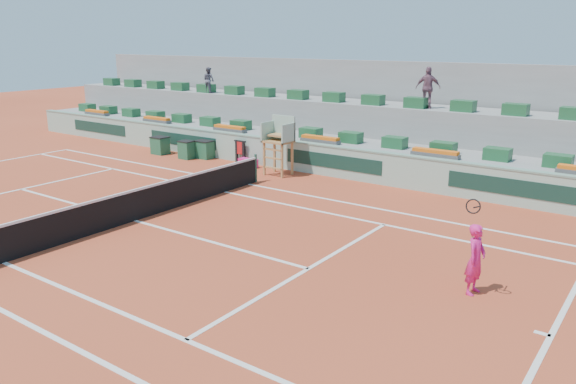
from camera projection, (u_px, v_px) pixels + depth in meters
name	position (u px, v px, depth m)	size (l,w,h in m)	color
ground	(135.00, 221.00, 17.23)	(90.00, 90.00, 0.00)	#9F381E
seating_tier_lower	(321.00, 148.00, 25.46)	(36.00, 4.00, 1.20)	gray
seating_tier_upper	(340.00, 128.00, 26.53)	(36.00, 2.40, 2.60)	gray
stadium_back_wall	(357.00, 106.00, 27.55)	(36.00, 0.40, 4.40)	gray
player_bag	(248.00, 163.00, 24.32)	(0.85, 0.38, 0.38)	#DE1D78
spectator_left	(209.00, 80.00, 29.71)	(0.65, 0.51, 1.35)	#53525F
spectator_mid	(428.00, 88.00, 23.06)	(1.00, 0.41, 1.70)	#795062
court_lines	(135.00, 221.00, 17.23)	(23.89, 11.09, 0.01)	silver
tennis_net	(134.00, 204.00, 17.09)	(0.10, 11.97, 1.10)	black
advertising_hoarding	(294.00, 155.00, 23.71)	(36.00, 0.34, 1.26)	#90B5A1
umpire_chair	(280.00, 137.00, 22.70)	(1.10, 0.90, 2.40)	#9D703B
seat_row_lower	(311.00, 133.00, 24.54)	(32.90, 0.60, 0.44)	#1B522C
seat_row_upper	(334.00, 97.00, 25.66)	(32.90, 0.60, 0.44)	#1B522C
flower_planters	(272.00, 134.00, 24.78)	(26.80, 0.36, 0.28)	#4F4F4F
drink_cooler_a	(205.00, 149.00, 26.13)	(0.83, 0.72, 0.84)	#1B5335
drink_cooler_b	(187.00, 150.00, 26.00)	(0.66, 0.57, 0.84)	#1B5335
drink_cooler_c	(160.00, 145.00, 27.08)	(0.78, 0.67, 0.84)	#1B5335
towel_rack	(240.00, 150.00, 25.01)	(0.63, 0.11, 1.03)	black
tennis_player	(476.00, 259.00, 12.15)	(0.43, 0.87, 2.28)	#DE1D78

